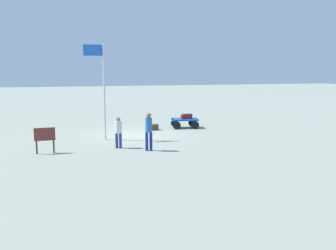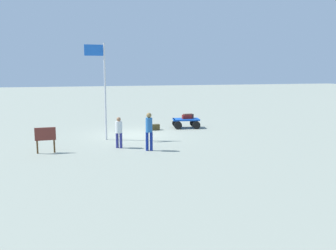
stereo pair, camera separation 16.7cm
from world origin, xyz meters
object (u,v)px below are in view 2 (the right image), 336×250
object	(u,v)px
suitcase_tan	(187,117)
suitcase_dark	(154,127)
flagpole	(102,82)
luggage_cart	(186,121)
worker_trailing	(149,129)
worker_lead	(119,130)
signboard	(45,136)
suitcase_olive	(188,116)

from	to	relation	value
suitcase_tan	suitcase_dark	xyz separation A→B (m)	(2.25, 0.26, -0.56)
suitcase_dark	flagpole	size ratio (longest dim) A/B	0.12
luggage_cart	worker_trailing	distance (m)	7.08
flagpole	suitcase_dark	bearing A→B (deg)	-144.00
worker_trailing	flagpole	size ratio (longest dim) A/B	0.35
luggage_cart	worker_lead	bearing A→B (deg)	45.22
luggage_cart	signboard	distance (m)	9.98
suitcase_tan	suitcase_olive	world-z (taller)	suitcase_olive
luggage_cart	worker_lead	world-z (taller)	worker_lead
suitcase_tan	flagpole	bearing A→B (deg)	25.81
suitcase_olive	suitcase_dark	world-z (taller)	suitcase_olive
flagpole	signboard	world-z (taller)	flagpole
worker_lead	flagpole	distance (m)	3.28
luggage_cart	worker_lead	size ratio (longest dim) A/B	1.21
suitcase_tan	worker_trailing	world-z (taller)	worker_trailing
luggage_cart	suitcase_olive	world-z (taller)	suitcase_olive
suitcase_olive	worker_lead	xyz separation A→B (m)	(5.21, 5.13, 0.12)
luggage_cart	flagpole	distance (m)	6.79
flagpole	suitcase_olive	bearing A→B (deg)	-153.80
luggage_cart	suitcase_tan	distance (m)	0.32
suitcase_olive	signboard	distance (m)	10.18
luggage_cart	worker_lead	xyz separation A→B (m)	(5.01, 5.05, 0.45)
suitcase_dark	worker_trailing	bearing A→B (deg)	75.13
luggage_cart	suitcase_tan	bearing A→B (deg)	156.37
worker_lead	worker_trailing	size ratio (longest dim) A/B	0.84
suitcase_tan	suitcase_olive	size ratio (longest dim) A/B	0.97
suitcase_olive	worker_lead	world-z (taller)	worker_lead
suitcase_olive	worker_lead	size ratio (longest dim) A/B	0.42
suitcase_dark	worker_lead	bearing A→B (deg)	59.18
worker_trailing	worker_lead	bearing A→B (deg)	-36.12
suitcase_olive	worker_trailing	size ratio (longest dim) A/B	0.35
worker_trailing	flagpole	bearing A→B (deg)	-60.08
suitcase_dark	suitcase_olive	bearing A→B (deg)	-171.07
luggage_cart	suitcase_dark	world-z (taller)	luggage_cart
suitcase_tan	flagpole	distance (m)	6.72
suitcase_dark	luggage_cart	bearing A→B (deg)	-172.27
worker_trailing	suitcase_olive	bearing A→B (deg)	-122.58
luggage_cart	signboard	world-z (taller)	signboard
suitcase_olive	flagpole	bearing A→B (deg)	26.20
flagpole	worker_lead	bearing A→B (deg)	103.60
worker_lead	signboard	xyz separation A→B (m)	(3.43, 0.27, -0.10)
suitcase_dark	worker_trailing	xyz separation A→B (m)	(1.52, 5.72, 0.88)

